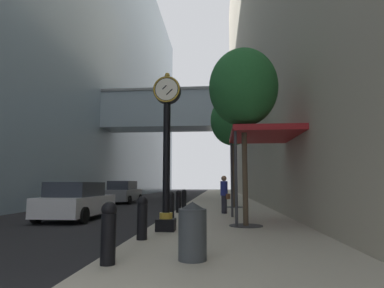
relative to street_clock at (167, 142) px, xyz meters
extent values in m
plane|color=black|center=(-0.68, 19.53, -2.80)|extent=(110.00, 110.00, 0.00)
cube|color=#ADA593|center=(1.88, 22.53, -2.73)|extent=(5.13, 80.00, 0.14)
cube|color=#849EB2|center=(-13.41, 22.53, 13.84)|extent=(9.00, 80.00, 33.27)
cube|color=#93A8B7|center=(-2.23, 19.37, 5.32)|extent=(13.95, 3.20, 3.25)
cube|color=gray|center=(-2.23, 19.37, 7.07)|extent=(13.95, 3.40, 0.24)
cube|color=#A89E89|center=(8.95, 22.53, 17.56)|extent=(9.00, 80.00, 40.72)
cube|color=black|center=(0.00, 0.01, -2.48)|extent=(0.55, 0.55, 0.35)
cylinder|color=gold|center=(0.00, 0.01, -2.22)|extent=(0.39, 0.38, 0.18)
cylinder|color=black|center=(0.00, 0.01, -0.47)|extent=(0.22, 0.22, 3.31)
cylinder|color=black|center=(0.00, 0.01, 1.60)|extent=(0.84, 0.28, 0.84)
torus|color=gold|center=(0.00, -0.15, 1.60)|extent=(0.82, 0.05, 0.82)
cylinder|color=silver|center=(0.00, -0.14, 1.60)|extent=(0.69, 0.01, 0.69)
cylinder|color=silver|center=(0.00, 0.16, 1.60)|extent=(0.69, 0.01, 0.69)
sphere|color=gold|center=(0.00, 0.01, 2.09)|extent=(0.16, 0.16, 0.16)
cube|color=black|center=(-0.06, -0.15, 1.66)|extent=(0.14, 0.01, 0.14)
cube|color=black|center=(0.09, -0.15, 1.51)|extent=(0.21, 0.01, 0.20)
cylinder|color=black|center=(-0.35, -4.03, -2.23)|extent=(0.26, 0.26, 0.86)
sphere|color=black|center=(-0.35, -4.03, -1.72)|extent=(0.27, 0.27, 0.27)
cylinder|color=black|center=(-0.35, -1.54, -2.23)|extent=(0.26, 0.26, 0.86)
sphere|color=black|center=(-0.35, -1.54, -1.72)|extent=(0.27, 0.27, 0.27)
cylinder|color=black|center=(-0.35, 3.44, -2.23)|extent=(0.26, 0.26, 0.86)
sphere|color=black|center=(-0.35, 3.44, -1.72)|extent=(0.27, 0.27, 0.27)
cylinder|color=black|center=(-0.35, 5.93, -2.23)|extent=(0.26, 0.26, 0.86)
sphere|color=black|center=(-0.35, 5.93, -1.72)|extent=(0.27, 0.27, 0.27)
cylinder|color=black|center=(-0.35, 8.43, -2.23)|extent=(0.26, 0.26, 0.86)
sphere|color=black|center=(-0.35, 8.43, -1.72)|extent=(0.27, 0.27, 0.27)
cylinder|color=#333335|center=(2.45, 1.30, -2.65)|extent=(1.10, 1.10, 0.02)
cylinder|color=#4C3D2D|center=(2.45, 1.30, -0.76)|extent=(0.18, 0.18, 3.80)
ellipsoid|color=#23602D|center=(2.45, 1.30, 2.03)|extent=(2.37, 2.37, 2.72)
cylinder|color=#333335|center=(2.45, 9.70, -2.65)|extent=(1.10, 1.10, 0.02)
cylinder|color=#4C3D2D|center=(2.45, 9.70, -0.56)|extent=(0.18, 0.18, 4.20)
ellipsoid|color=#23602D|center=(2.45, 9.70, 2.53)|extent=(2.65, 2.65, 3.05)
cylinder|color=#383D42|center=(1.07, -3.58, -2.20)|extent=(0.52, 0.52, 0.92)
cone|color=#272A2E|center=(1.07, -3.58, -1.69)|extent=(0.53, 0.53, 0.16)
cylinder|color=#23232D|center=(1.82, 5.73, -2.24)|extent=(0.36, 0.36, 0.83)
cylinder|color=navy|center=(1.82, 5.73, -1.49)|extent=(0.47, 0.47, 0.67)
sphere|color=#9E7556|center=(1.82, 5.73, -1.03)|extent=(0.25, 0.25, 0.25)
cube|color=brown|center=(2.01, 5.61, -1.87)|extent=(0.21, 0.23, 0.24)
cube|color=maroon|center=(3.25, 2.52, 0.54)|extent=(2.40, 3.60, 0.20)
cylinder|color=#333338|center=(2.13, 0.92, -1.06)|extent=(0.10, 0.10, 3.20)
cylinder|color=#333338|center=(2.13, 4.12, -1.06)|extent=(0.10, 0.10, 3.20)
cube|color=slate|center=(-5.90, 15.43, -2.16)|extent=(1.89, 4.65, 0.84)
cube|color=#282D38|center=(-5.90, 15.19, -1.42)|extent=(1.66, 2.61, 0.68)
cylinder|color=black|center=(-6.82, 17.01, -2.48)|extent=(0.22, 0.64, 0.64)
cylinder|color=black|center=(-4.96, 17.00, -2.48)|extent=(0.22, 0.64, 0.64)
cylinder|color=black|center=(-6.84, 13.85, -2.48)|extent=(0.22, 0.64, 0.64)
cylinder|color=black|center=(-4.97, 13.84, -2.48)|extent=(0.22, 0.64, 0.64)
cube|color=silver|center=(-4.50, 3.97, -2.20)|extent=(1.93, 4.36, 0.76)
cube|color=#282D38|center=(-4.50, 3.75, -1.52)|extent=(1.69, 2.45, 0.62)
cylinder|color=black|center=(-5.42, 5.45, -2.48)|extent=(0.23, 0.64, 0.64)
cylinder|color=black|center=(-3.54, 5.43, -2.48)|extent=(0.23, 0.64, 0.64)
cylinder|color=black|center=(-5.45, 2.50, -2.48)|extent=(0.23, 0.64, 0.64)
cylinder|color=black|center=(-3.57, 2.48, -2.48)|extent=(0.23, 0.64, 0.64)
camera|label=1|loc=(1.56, -9.61, -1.27)|focal=30.10mm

